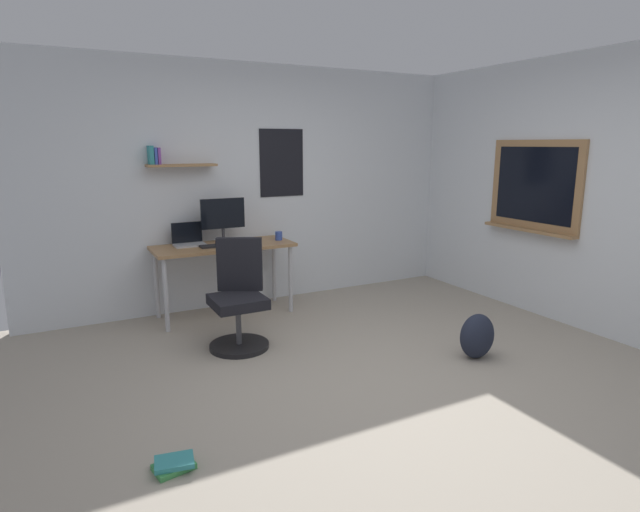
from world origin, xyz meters
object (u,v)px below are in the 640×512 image
(office_chair, at_px, (239,301))
(monitor_primary, at_px, (223,217))
(desk, at_px, (224,252))
(backpack, at_px, (477,336))
(coffee_mug, at_px, (279,236))
(keyboard, at_px, (219,246))
(book_stack_on_floor, at_px, (174,464))
(laptop, at_px, (189,240))
(computer_mouse, at_px, (245,242))

(office_chair, xyz_separation_m, monitor_primary, (0.18, 0.97, 0.61))
(desk, xyz_separation_m, backpack, (1.52, -2.06, -0.48))
(office_chair, xyz_separation_m, backpack, (1.66, -1.18, -0.22))
(monitor_primary, xyz_separation_m, coffee_mug, (0.57, -0.11, -0.22))
(keyboard, distance_m, book_stack_on_floor, 2.66)
(coffee_mug, xyz_separation_m, backpack, (0.91, -2.04, -0.61))
(desk, xyz_separation_m, monitor_primary, (0.04, 0.09, 0.35))
(coffee_mug, distance_m, backpack, 2.31)
(desk, distance_m, backpack, 2.60)
(laptop, relative_size, backpack, 0.81)
(laptop, xyz_separation_m, backpack, (1.83, -2.20, -0.61))
(monitor_primary, height_order, computer_mouse, monitor_primary)
(coffee_mug, xyz_separation_m, book_stack_on_floor, (-1.67, -2.41, -0.77))
(monitor_primary, distance_m, coffee_mug, 0.62)
(desk, relative_size, keyboard, 3.82)
(desk, distance_m, laptop, 0.37)
(desk, xyz_separation_m, office_chair, (-0.15, -0.88, -0.26))
(office_chair, height_order, coffee_mug, office_chair)
(monitor_primary, bearing_deg, office_chair, -100.71)
(desk, distance_m, computer_mouse, 0.24)
(laptop, height_order, monitor_primary, monitor_primary)
(office_chair, bearing_deg, coffee_mug, 48.61)
(laptop, height_order, keyboard, laptop)
(monitor_primary, xyz_separation_m, keyboard, (-0.11, -0.16, -0.26))
(backpack, bearing_deg, coffee_mug, 114.03)
(keyboard, xyz_separation_m, backpack, (1.59, -1.99, -0.57))
(computer_mouse, xyz_separation_m, backpack, (1.31, -1.99, -0.58))
(keyboard, relative_size, coffee_mug, 4.02)
(book_stack_on_floor, bearing_deg, backpack, 8.10)
(laptop, height_order, backpack, laptop)
(office_chair, relative_size, coffee_mug, 10.33)
(monitor_primary, bearing_deg, book_stack_on_floor, -113.62)
(office_chair, xyz_separation_m, book_stack_on_floor, (-0.92, -1.55, -0.38))
(desk, bearing_deg, book_stack_on_floor, -113.72)
(coffee_mug, height_order, backpack, coffee_mug)
(keyboard, bearing_deg, desk, 45.59)
(desk, distance_m, coffee_mug, 0.62)
(monitor_primary, bearing_deg, coffee_mug, -11.33)
(laptop, distance_m, book_stack_on_floor, 2.79)
(computer_mouse, bearing_deg, desk, 160.98)
(computer_mouse, bearing_deg, keyboard, 180.00)
(computer_mouse, bearing_deg, monitor_primary, 136.60)
(backpack, distance_m, book_stack_on_floor, 2.62)
(office_chair, distance_m, backpack, 2.05)
(computer_mouse, bearing_deg, backpack, -56.70)
(desk, xyz_separation_m, keyboard, (-0.07, -0.07, 0.09))
(office_chair, height_order, laptop, laptop)
(book_stack_on_floor, bearing_deg, coffee_mug, 55.18)
(office_chair, bearing_deg, book_stack_on_floor, -120.66)
(book_stack_on_floor, bearing_deg, computer_mouse, 61.56)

